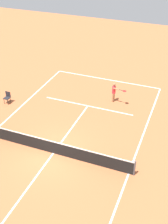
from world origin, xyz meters
The scene contains 6 objects.
ground_plane centered at (0.00, 0.00, 0.00)m, with size 60.00×60.00×0.00m, color #B76038.
court_lines centered at (0.00, 0.00, 0.00)m, with size 9.84×22.14×0.01m.
tennis_net centered at (0.00, 0.00, 0.50)m, with size 10.44×0.10×1.07m.
player_serving centered at (-1.72, -7.45, 0.99)m, with size 1.24×0.71×1.66m.
tennis_ball centered at (-1.04, -6.14, 0.03)m, with size 0.07×0.07×0.07m, color #CCE033.
courtside_chair_mid centered at (6.14, -4.15, 0.53)m, with size 0.44×0.46×0.95m.
Camera 1 is at (-6.98, 12.34, 12.29)m, focal length 47.04 mm.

